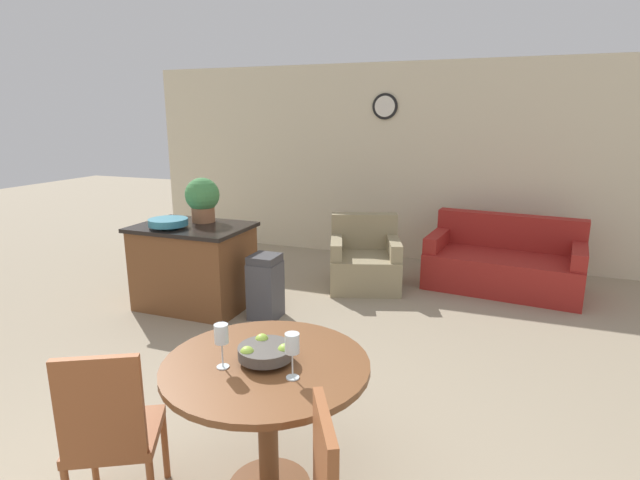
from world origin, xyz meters
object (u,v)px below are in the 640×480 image
(kitchen_island, at_px, (194,266))
(couch, at_px, (503,264))
(teal_bowl, at_px, (168,222))
(wine_glass_left, at_px, (221,336))
(dining_table, at_px, (267,393))
(wine_glass_right, at_px, (292,345))
(trash_bin, at_px, (265,287))
(armchair, at_px, (364,263))
(dining_chair_near_left, at_px, (110,429))
(fruit_bowl, at_px, (265,351))
(potted_plant, at_px, (202,198))

(kitchen_island, height_order, couch, kitchen_island)
(teal_bowl, bearing_deg, wine_glass_left, -47.84)
(wine_glass_left, height_order, kitchen_island, wine_glass_left)
(dining_table, relative_size, wine_glass_right, 4.63)
(teal_bowl, relative_size, trash_bin, 0.60)
(trash_bin, bearing_deg, couch, 39.27)
(teal_bowl, bearing_deg, armchair, 40.95)
(dining_table, height_order, dining_chair_near_left, dining_chair_near_left)
(teal_bowl, bearing_deg, fruit_bowl, -43.65)
(kitchen_island, height_order, armchair, kitchen_island)
(dining_chair_near_left, height_order, potted_plant, potted_plant)
(couch, bearing_deg, wine_glass_right, -96.44)
(dining_table, height_order, armchair, armchair)
(wine_glass_right, xyz_separation_m, teal_bowl, (-2.31, 2.12, -0.00))
(potted_plant, bearing_deg, kitchen_island, -93.93)
(wine_glass_left, xyz_separation_m, kitchen_island, (-1.79, 2.32, -0.50))
(wine_glass_left, distance_m, wine_glass_right, 0.37)
(dining_table, relative_size, fruit_bowl, 3.78)
(wine_glass_left, distance_m, trash_bin, 2.55)
(kitchen_island, distance_m, couch, 3.56)
(wine_glass_right, relative_size, trash_bin, 0.35)
(dining_chair_near_left, bearing_deg, trash_bin, 71.84)
(wine_glass_right, bearing_deg, kitchen_island, 133.19)
(wine_glass_left, height_order, teal_bowl, wine_glass_left)
(wine_glass_right, height_order, kitchen_island, wine_glass_right)
(wine_glass_left, xyz_separation_m, teal_bowl, (-1.94, 2.14, -0.00))
(couch, xyz_separation_m, armchair, (-1.56, -0.52, -0.00))
(teal_bowl, bearing_deg, trash_bin, 8.61)
(armchair, bearing_deg, couch, 0.17)
(wine_glass_left, distance_m, potted_plant, 3.09)
(trash_bin, bearing_deg, kitchen_island, 178.12)
(wine_glass_right, xyz_separation_m, couch, (0.92, 4.09, -0.66))
(trash_bin, bearing_deg, armchair, 62.85)
(kitchen_island, bearing_deg, fruit_bowl, -48.24)
(dining_table, bearing_deg, trash_bin, 117.13)
(fruit_bowl, bearing_deg, wine_glass_left, -144.19)
(armchair, bearing_deg, trash_bin, -135.46)
(fruit_bowl, distance_m, armchair, 3.54)
(fruit_bowl, bearing_deg, dining_table, -31.26)
(wine_glass_left, bearing_deg, armchair, 94.32)
(wine_glass_right, distance_m, potted_plant, 3.30)
(wine_glass_right, height_order, potted_plant, potted_plant)
(trash_bin, bearing_deg, wine_glass_right, -60.11)
(teal_bowl, distance_m, armchair, 2.31)
(fruit_bowl, height_order, potted_plant, potted_plant)
(dining_table, xyz_separation_m, wine_glass_left, (-0.18, -0.12, 0.35))
(couch, bearing_deg, dining_table, -99.34)
(potted_plant, relative_size, trash_bin, 0.72)
(potted_plant, relative_size, couch, 0.26)
(dining_table, distance_m, fruit_bowl, 0.23)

